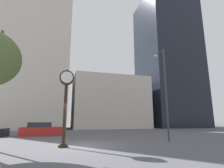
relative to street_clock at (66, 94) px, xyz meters
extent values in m
plane|color=#515156|center=(1.04, 0.44, -3.12)|extent=(200.00, 200.00, 0.00)
cube|color=beige|center=(-6.20, 24.44, 14.35)|extent=(13.82, 12.00, 34.93)
cube|color=beige|center=(9.01, 24.44, 1.81)|extent=(14.33, 12.00, 9.86)
cube|color=black|center=(24.07, 24.44, 12.52)|extent=(12.15, 12.00, 31.27)
cylinder|color=black|center=(0.00, 0.00, -3.06)|extent=(0.58, 0.58, 0.12)
cylinder|color=black|center=(0.00, 0.00, -2.95)|extent=(0.39, 0.39, 0.10)
cylinder|color=black|center=(0.00, 0.00, -1.18)|extent=(0.19, 0.19, 3.44)
cylinder|color=black|center=(0.00, 0.00, 0.98)|extent=(0.88, 0.39, 0.88)
cylinder|color=white|center=(0.00, -0.21, 0.98)|extent=(0.72, 0.02, 0.72)
cylinder|color=white|center=(0.00, 0.21, 0.98)|extent=(0.72, 0.02, 0.72)
sphere|color=black|center=(0.00, 0.00, 1.48)|extent=(0.12, 0.12, 0.12)
cube|color=red|center=(-2.00, 8.67, -2.69)|extent=(4.06, 1.92, 0.86)
cube|color=#232833|center=(-2.20, 8.67, -2.03)|extent=(2.25, 1.65, 0.47)
cylinder|color=#38383D|center=(-3.98, 1.09, 3.74)|extent=(0.11, 1.20, 0.11)
ellipsoid|color=silver|center=(-3.98, 1.69, 3.64)|extent=(0.36, 0.60, 0.24)
cylinder|color=#38383D|center=(7.53, 0.81, 0.51)|extent=(0.14, 0.14, 7.26)
cylinder|color=#38383D|center=(7.53, 1.41, 4.04)|extent=(0.11, 1.20, 0.11)
ellipsoid|color=silver|center=(7.53, 2.01, 3.94)|extent=(0.36, 0.60, 0.24)
camera|label=1|loc=(-0.22, -10.89, -1.59)|focal=28.00mm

